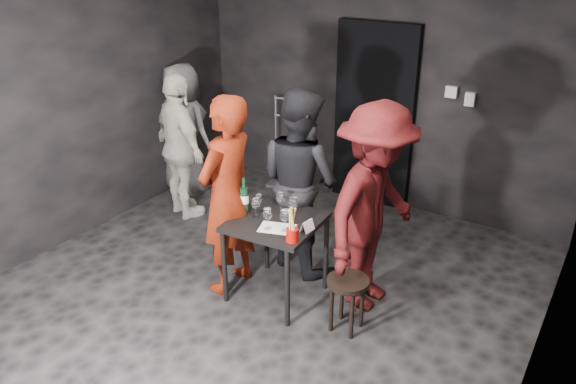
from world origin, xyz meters
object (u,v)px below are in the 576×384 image
Objects in this scene: server_red at (226,178)px; wine_bottle at (244,199)px; bystander_grey at (184,126)px; hand_truck at (286,169)px; breadstick_cup at (292,226)px; stool at (348,290)px; man_maroon at (376,189)px; woman_black at (300,167)px; bystander_cream at (180,141)px; tasting_table at (276,230)px.

server_red reaches higher than wine_bottle.
bystander_grey reaches higher than wine_bottle.
hand_truck is at bearing 113.84° from wine_bottle.
breadstick_cup is (1.56, -2.35, 0.68)m from hand_truck.
server_red reaches higher than stool.
bystander_grey is 2.29m from wine_bottle.
hand_truck is 2.42× the size of stool.
man_maroon reaches higher than wine_bottle.
server_red is 0.75m from woman_black.
server_red reaches higher than bystander_grey.
bystander_grey is at bearing -128.15° from server_red.
hand_truck is at bearing -159.53° from server_red.
woman_black reaches higher than bystander_grey.
stool is 0.26× the size of bystander_cream.
wine_bottle is (-1.04, -0.38, -0.20)m from man_maroon.
man_maroon is (1.17, 0.45, 0.01)m from server_red.
hand_truck is at bearing -38.01° from woman_black.
tasting_table is 2.55m from bystander_grey.
woman_black is 1.66m from bystander_cream.
server_red is 1.06× the size of woman_black.
stool is 2.70m from bystander_cream.
man_maroon reaches higher than stool.
woman_black is 2.19m from bystander_grey.
hand_truck is 0.63× the size of bystander_cream.
wine_bottle is at bearing 175.79° from stool.
bystander_grey is (-0.42, 0.53, -0.05)m from bystander_cream.
tasting_table is at bearing 101.63° from server_red.
bystander_cream is (-1.65, 0.18, -0.11)m from woman_black.
bystander_grey is at bearing 145.03° from wine_bottle.
tasting_table is 0.35× the size of man_maroon.
bystander_cream is 5.60× the size of wine_bottle.
tasting_table is at bearing -70.17° from hand_truck.
tasting_table is at bearing 3.28° from wine_bottle.
hand_truck is 1.60m from bystander_cream.
wine_bottle is (-0.31, -0.02, 0.22)m from tasting_table.
server_red reaches higher than breadstick_cup.
bystander_cream is at bearing -122.63° from server_red.
server_red is 0.24m from wine_bottle.
server_red is at bearing 169.14° from breadstick_cup.
man_maroon is at bearing -167.24° from bystander_cream.
server_red is 6.65× the size of wine_bottle.
bystander_cream is 5.88× the size of breadstick_cup.
stool is (2.00, -2.21, 0.16)m from hand_truck.
wine_bottle is (0.13, 0.07, -0.19)m from server_red.
server_red is (0.81, -2.21, 0.85)m from hand_truck.
tasting_table reaches higher than stool.
man_maroon is at bearing 26.09° from tasting_table.
woman_black is at bearing 101.38° from tasting_table.
woman_black is 0.93m from breadstick_cup.
stool is at bearing 89.93° from server_red.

